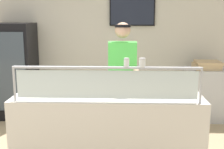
{
  "coord_description": "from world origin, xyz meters",
  "views": [
    {
      "loc": [
        1.25,
        -2.93,
        1.86
      ],
      "look_at": [
        1.12,
        0.39,
        1.18
      ],
      "focal_mm": 47.26,
      "sensor_mm": 36.0,
      "label": 1
    }
  ],
  "objects_px": {
    "worker_figure": "(123,78)",
    "pepper_flake_shaker": "(142,63)",
    "pizza_tray": "(122,92)",
    "pizza_server": "(124,91)",
    "parmesan_shaker": "(127,63)",
    "drink_fridge": "(14,71)",
    "pizza_box_stack": "(207,65)"
  },
  "relations": [
    {
      "from": "pepper_flake_shaker",
      "to": "drink_fridge",
      "type": "xyz_separation_m",
      "value": [
        -2.18,
        2.21,
        -0.51
      ]
    },
    {
      "from": "pizza_tray",
      "to": "parmesan_shaker",
      "type": "xyz_separation_m",
      "value": [
        0.05,
        -0.34,
        0.4
      ]
    },
    {
      "from": "pizza_tray",
      "to": "pizza_server",
      "type": "height_order",
      "value": "pizza_server"
    },
    {
      "from": "parmesan_shaker",
      "to": "pizza_box_stack",
      "type": "xyz_separation_m",
      "value": [
        1.44,
        2.17,
        -0.38
      ]
    },
    {
      "from": "pizza_server",
      "to": "parmesan_shaker",
      "type": "height_order",
      "value": "parmesan_shaker"
    },
    {
      "from": "pizza_tray",
      "to": "parmesan_shaker",
      "type": "distance_m",
      "value": 0.53
    },
    {
      "from": "pizza_server",
      "to": "pepper_flake_shaker",
      "type": "height_order",
      "value": "pepper_flake_shaker"
    },
    {
      "from": "pizza_server",
      "to": "pizza_box_stack",
      "type": "distance_m",
      "value": 2.36
    },
    {
      "from": "parmesan_shaker",
      "to": "drink_fridge",
      "type": "bearing_deg",
      "value": 132.38
    },
    {
      "from": "pizza_tray",
      "to": "drink_fridge",
      "type": "distance_m",
      "value": 2.72
    },
    {
      "from": "pizza_box_stack",
      "to": "pizza_tray",
      "type": "bearing_deg",
      "value": -129.08
    },
    {
      "from": "parmesan_shaker",
      "to": "worker_figure",
      "type": "xyz_separation_m",
      "value": [
        -0.04,
        0.96,
        -0.36
      ]
    },
    {
      "from": "pizza_tray",
      "to": "pepper_flake_shaker",
      "type": "bearing_deg",
      "value": -57.81
    },
    {
      "from": "pepper_flake_shaker",
      "to": "worker_figure",
      "type": "distance_m",
      "value": 1.05
    },
    {
      "from": "drink_fridge",
      "to": "pizza_box_stack",
      "type": "height_order",
      "value": "drink_fridge"
    },
    {
      "from": "pepper_flake_shaker",
      "to": "parmesan_shaker",
      "type": "bearing_deg",
      "value": 180.0
    },
    {
      "from": "pizza_tray",
      "to": "worker_figure",
      "type": "height_order",
      "value": "worker_figure"
    },
    {
      "from": "parmesan_shaker",
      "to": "drink_fridge",
      "type": "distance_m",
      "value": 3.04
    },
    {
      "from": "pepper_flake_shaker",
      "to": "pizza_box_stack",
      "type": "height_order",
      "value": "pepper_flake_shaker"
    },
    {
      "from": "pizza_server",
      "to": "parmesan_shaker",
      "type": "bearing_deg",
      "value": -82.58
    },
    {
      "from": "drink_fridge",
      "to": "pizza_server",
      "type": "bearing_deg",
      "value": -43.47
    },
    {
      "from": "pizza_server",
      "to": "worker_figure",
      "type": "relative_size",
      "value": 0.16
    },
    {
      "from": "drink_fridge",
      "to": "pizza_box_stack",
      "type": "distance_m",
      "value": 3.46
    },
    {
      "from": "worker_figure",
      "to": "pepper_flake_shaker",
      "type": "bearing_deg",
      "value": -78.19
    },
    {
      "from": "pepper_flake_shaker",
      "to": "pizza_tray",
      "type": "bearing_deg",
      "value": 122.19
    },
    {
      "from": "parmesan_shaker",
      "to": "pizza_box_stack",
      "type": "distance_m",
      "value": 2.63
    },
    {
      "from": "pizza_tray",
      "to": "parmesan_shaker",
      "type": "height_order",
      "value": "parmesan_shaker"
    },
    {
      "from": "pizza_server",
      "to": "drink_fridge",
      "type": "xyz_separation_m",
      "value": [
        -2.0,
        1.9,
        -0.13
      ]
    },
    {
      "from": "worker_figure",
      "to": "pizza_box_stack",
      "type": "height_order",
      "value": "worker_figure"
    },
    {
      "from": "pizza_server",
      "to": "parmesan_shaker",
      "type": "xyz_separation_m",
      "value": [
        0.02,
        -0.32,
        0.38
      ]
    },
    {
      "from": "worker_figure",
      "to": "pizza_box_stack",
      "type": "xyz_separation_m",
      "value": [
        1.48,
        1.21,
        -0.02
      ]
    },
    {
      "from": "pizza_server",
      "to": "worker_figure",
      "type": "xyz_separation_m",
      "value": [
        -0.02,
        0.64,
        0.02
      ]
    }
  ]
}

